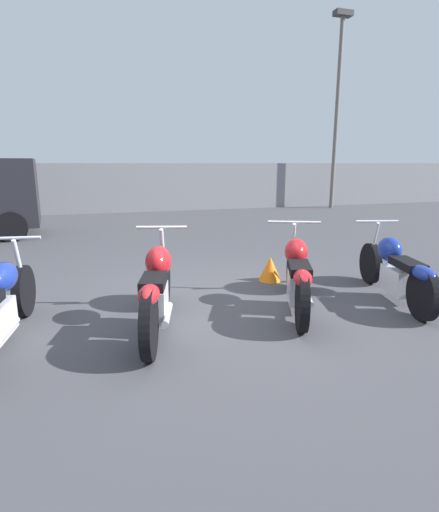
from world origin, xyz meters
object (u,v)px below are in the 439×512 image
motorcycle_slot_1 (157,289)px  motorcycle_slot_3 (396,270)px  light_pole_left (338,96)px  motorcycle_slot_2 (297,274)px  traffic_cone_near (270,269)px

motorcycle_slot_1 → motorcycle_slot_3: 3.15m
light_pole_left → motorcycle_slot_2: (-6.94, -10.14, -3.90)m
traffic_cone_near → motorcycle_slot_2: bearing=-99.0°
traffic_cone_near → motorcycle_slot_1: bearing=-145.3°
motorcycle_slot_2 → traffic_cone_near: (0.19, 1.22, -0.25)m
motorcycle_slot_2 → traffic_cone_near: size_ratio=5.24×
light_pole_left → traffic_cone_near: bearing=-127.1°
motorcycle_slot_3 → traffic_cone_near: (-1.21, 1.32, -0.23)m
light_pole_left → motorcycle_slot_1: (-8.69, -10.27, -3.89)m
light_pole_left → motorcycle_slot_3: (-5.54, -10.24, -3.93)m
motorcycle_slot_2 → traffic_cone_near: 1.26m
motorcycle_slot_1 → traffic_cone_near: motorcycle_slot_1 is taller
motorcycle_slot_1 → motorcycle_slot_3: bearing=15.3°
motorcycle_slot_1 → traffic_cone_near: (1.94, 1.35, -0.27)m
light_pole_left → traffic_cone_near: 11.93m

